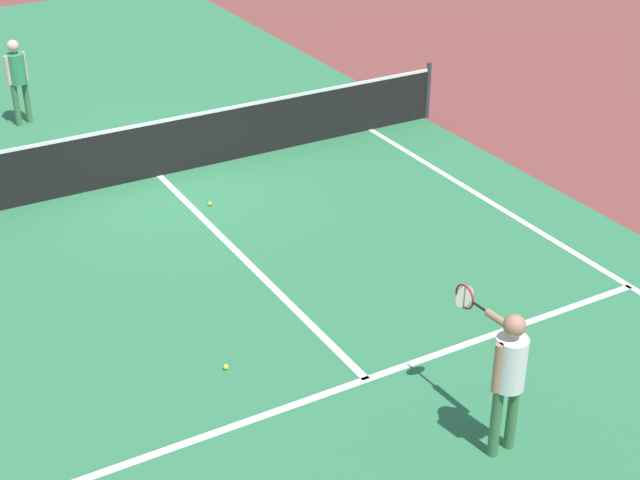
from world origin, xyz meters
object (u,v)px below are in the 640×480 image
(player_far, at_px, (17,73))
(tennis_ball_near_net, at_px, (210,204))
(player_near, at_px, (508,368))
(net, at_px, (157,148))
(tennis_ball_mid_court, at_px, (226,367))

(player_far, relative_size, tennis_ball_near_net, 24.12)
(player_near, height_order, player_far, player_near)
(tennis_ball_near_net, bearing_deg, player_far, 108.06)
(player_near, bearing_deg, net, 93.93)
(player_near, xyz_separation_m, tennis_ball_near_net, (-0.28, 6.63, -0.98))
(player_near, height_order, tennis_ball_mid_court, player_near)
(player_near, xyz_separation_m, tennis_ball_mid_court, (-1.86, 2.63, -0.98))
(tennis_ball_near_net, bearing_deg, tennis_ball_mid_court, -111.44)
(net, relative_size, tennis_ball_mid_court, 163.91)
(net, relative_size, player_near, 6.62)
(tennis_ball_near_net, height_order, tennis_ball_mid_court, same)
(net, height_order, player_far, player_far)
(net, bearing_deg, player_near, -86.07)
(tennis_ball_near_net, xyz_separation_m, tennis_ball_mid_court, (-1.57, -4.00, 0.00))
(tennis_ball_near_net, distance_m, tennis_ball_mid_court, 4.30)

